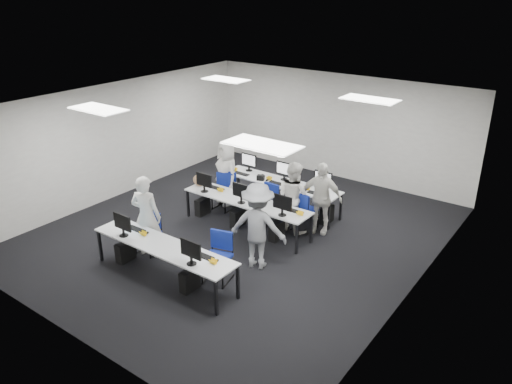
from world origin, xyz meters
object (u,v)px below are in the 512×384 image
Objects in this scene: chair_5 at (228,193)px; student_0 at (146,216)px; student_2 at (227,173)px; chair_0 at (149,240)px; chair_1 at (218,266)px; desk_front at (163,248)px; desk_mid at (246,202)px; chair_6 at (259,207)px; student_1 at (293,197)px; student_3 at (321,198)px; chair_7 at (305,217)px; photographer at (258,226)px; chair_3 at (266,210)px; chair_4 at (295,221)px; chair_2 at (224,197)px.

student_0 reaches higher than chair_5.
chair_0 is at bearing -61.83° from student_2.
student_0 is at bearing 168.94° from chair_1.
chair_0 reaches higher than desk_front.
desk_mid is 2.33m from chair_0.
student_1 is at bearing 4.15° from chair_6.
student_3 is at bearing 42.07° from chair_0.
chair_7 is 0.57× the size of student_2.
chair_0 is at bearing -97.30° from chair_6.
chair_5 is 0.52× the size of photographer.
chair_6 is at bearing 14.69° from student_2.
student_3 is at bearing -145.37° from student_0.
chair_6 is (-0.32, 0.13, -0.04)m from chair_3.
chair_5 is 0.97× the size of chair_7.
desk_front is 3.33m from chair_4.
chair_1 is 3.66m from student_2.
student_1 reaches higher than chair_3.
chair_1 is 1.05× the size of chair_5.
student_3 is at bearing 23.55° from student_2.
chair_6 is at bearing 165.15° from chair_4.
desk_mid is at bearing -55.89° from chair_5.
student_2 is at bearing -101.15° from student_0.
chair_6 is 0.46× the size of student_0.
desk_mid is 1.91× the size of student_3.
chair_4 is (2.00, 2.61, 0.00)m from chair_0.
chair_7 reaches higher than chair_5.
student_1 reaches higher than desk_mid.
photographer reaches higher than chair_3.
chair_1 is at bearing 33.51° from desk_front.
student_1 reaches higher than chair_7.
student_1 is (1.05, -0.11, 0.57)m from chair_6.
photographer reaches higher than student_1.
chair_0 is (-1.03, 0.55, -0.41)m from desk_front.
student_2 is 1.00× the size of student_3.
desk_mid is at bearing -161.64° from student_3.
chair_1 is 3.58m from chair_5.
chair_3 is at bearing 170.80° from chair_4.
student_2 is (-0.25, 2.94, 0.57)m from chair_0.
chair_4 is (0.97, 3.16, -0.40)m from desk_front.
chair_4 is 0.26m from chair_7.
chair_3 is at bearing -78.11° from photographer.
student_3 reaches higher than chair_6.
student_0 reaches higher than chair_3.
chair_6 is at bearing -28.76° from chair_5.
student_0 is (-0.95, 0.47, 0.21)m from desk_front.
student_1 is (-0.09, 0.06, 0.55)m from chair_4.
chair_4 is 1.83m from photographer.
student_0 reaches higher than chair_2.
student_2 is at bearing -57.99° from photographer.
desk_mid is 0.73m from chair_3.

